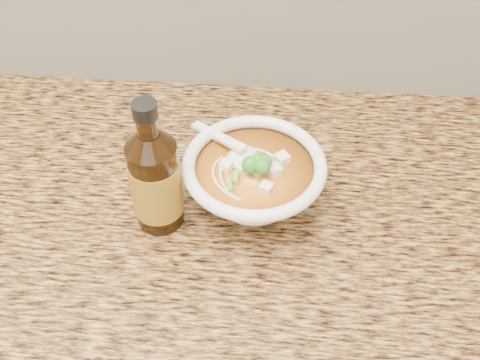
{
  "coord_description": "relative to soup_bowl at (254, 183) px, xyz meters",
  "views": [
    {
      "loc": [
        0.36,
        1.13,
        1.57
      ],
      "look_at": [
        0.32,
        1.7,
        0.95
      ],
      "focal_mm": 45.0,
      "sensor_mm": 36.0,
      "label": 1
    }
  ],
  "objects": [
    {
      "name": "soup_bowl",
      "position": [
        0.0,
        0.0,
        0.0
      ],
      "size": [
        0.2,
        0.2,
        0.11
      ],
      "rotation": [
        0.0,
        0.0,
        -0.35
      ],
      "color": "white",
      "rests_on": "counter_slab"
    },
    {
      "name": "counter_slab",
      "position": [
        -0.34,
        -0.03,
        -0.07
      ],
      "size": [
        4.0,
        0.68,
        0.04
      ],
      "primitive_type": "cube",
      "color": "olive",
      "rests_on": "cabinet"
    },
    {
      "name": "hot_sauce_bottle",
      "position": [
        -0.13,
        -0.04,
        0.03
      ],
      "size": [
        0.08,
        0.08,
        0.21
      ],
      "rotation": [
        0.0,
        0.0,
        -0.14
      ],
      "color": "#301906",
      "rests_on": "counter_slab"
    },
    {
      "name": "cabinet",
      "position": [
        -0.34,
        -0.03,
        -0.52
      ],
      "size": [
        4.0,
        0.65,
        0.86
      ],
      "primitive_type": "cube",
      "color": "#33180F",
      "rests_on": "ground"
    }
  ]
}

